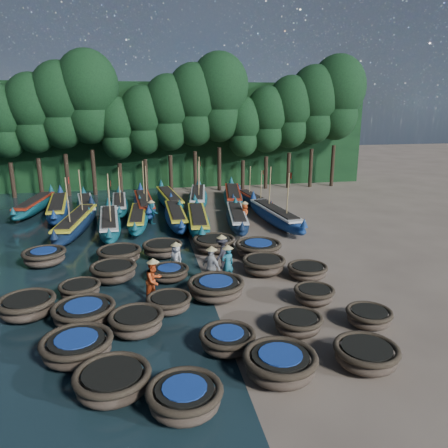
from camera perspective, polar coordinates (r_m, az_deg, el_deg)
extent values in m
plane|color=#7C6C5B|center=(22.32, -3.16, -5.79)|extent=(120.00, 120.00, 0.00)
cube|color=black|center=(44.30, -7.58, 11.40)|extent=(40.00, 3.00, 10.00)
ellipsoid|color=brown|center=(13.66, -14.31, -19.62)|extent=(2.39, 2.39, 0.71)
torus|color=#382F21|center=(13.47, -14.41, -18.46)|extent=(2.24, 2.24, 0.22)
cylinder|color=black|center=(13.45, -14.42, -18.31)|extent=(1.70, 1.70, 0.06)
ellipsoid|color=brown|center=(12.75, -5.13, -22.02)|extent=(2.49, 2.49, 0.71)
torus|color=#382F21|center=(12.55, -5.17, -20.81)|extent=(2.11, 2.11, 0.22)
cylinder|color=black|center=(12.53, -5.18, -20.65)|extent=(1.59, 1.59, 0.06)
cylinder|color=navy|center=(12.50, -5.18, -20.49)|extent=(1.23, 1.23, 0.04)
ellipsoid|color=brown|center=(14.03, 7.32, -18.07)|extent=(2.20, 2.20, 0.75)
torus|color=#382F21|center=(13.84, 7.37, -16.86)|extent=(2.30, 2.30, 0.23)
cylinder|color=black|center=(13.82, 7.38, -16.70)|extent=(1.74, 1.74, 0.07)
cylinder|color=navy|center=(13.79, 7.38, -16.54)|extent=(1.34, 1.34, 0.05)
ellipsoid|color=brown|center=(15.14, 18.02, -16.24)|extent=(2.44, 2.44, 0.67)
torus|color=#382F21|center=(14.98, 18.13, -15.22)|extent=(2.09, 2.09, 0.20)
cylinder|color=black|center=(14.96, 18.14, -15.08)|extent=(1.59, 1.59, 0.06)
ellipsoid|color=brown|center=(15.53, -18.61, -15.32)|extent=(2.31, 2.31, 0.72)
torus|color=#382F21|center=(15.36, -18.72, -14.24)|extent=(2.36, 2.36, 0.22)
cylinder|color=black|center=(15.34, -18.74, -14.10)|extent=(1.80, 1.80, 0.07)
cylinder|color=navy|center=(15.32, -18.75, -13.96)|extent=(1.38, 1.38, 0.04)
ellipsoid|color=brown|center=(16.53, -11.34, -12.76)|extent=(2.14, 2.14, 0.72)
torus|color=#382F21|center=(16.37, -11.40, -11.71)|extent=(2.02, 2.02, 0.22)
cylinder|color=black|center=(16.35, -11.41, -11.57)|extent=(1.51, 1.51, 0.07)
ellipsoid|color=brown|center=(15.26, 0.44, -15.20)|extent=(2.36, 2.36, 0.63)
torus|color=#382F21|center=(15.11, 0.45, -14.24)|extent=(1.93, 1.93, 0.19)
cylinder|color=black|center=(15.09, 0.45, -14.11)|extent=(1.46, 1.46, 0.06)
cylinder|color=navy|center=(15.08, 0.45, -13.99)|extent=(1.13, 1.13, 0.04)
ellipsoid|color=brown|center=(16.53, 9.62, -12.89)|extent=(1.81, 1.81, 0.61)
torus|color=#382F21|center=(16.39, 9.66, -12.01)|extent=(1.82, 1.82, 0.18)
cylinder|color=black|center=(16.38, 9.67, -11.90)|extent=(1.37, 1.37, 0.06)
ellipsoid|color=brown|center=(17.63, 18.38, -11.65)|extent=(1.64, 1.64, 0.58)
torus|color=#382F21|center=(17.51, 18.46, -10.85)|extent=(1.74, 1.74, 0.18)
cylinder|color=black|center=(17.49, 18.47, -10.75)|extent=(1.31, 1.31, 0.05)
ellipsoid|color=brown|center=(18.94, -24.29, -10.05)|extent=(2.12, 2.12, 0.75)
torus|color=#382F21|center=(18.80, -24.41, -9.08)|extent=(2.21, 2.21, 0.23)
cylinder|color=black|center=(18.78, -24.43, -8.96)|extent=(1.67, 1.67, 0.07)
ellipsoid|color=brown|center=(17.73, -17.80, -11.25)|extent=(2.55, 2.55, 0.69)
torus|color=#382F21|center=(17.59, -17.88, -10.30)|extent=(2.39, 2.39, 0.21)
cylinder|color=black|center=(17.57, -17.90, -10.18)|extent=(1.83, 1.83, 0.06)
cylinder|color=navy|center=(17.55, -17.91, -10.06)|extent=(1.41, 1.41, 0.04)
ellipsoid|color=brown|center=(17.94, -7.18, -10.41)|extent=(1.81, 1.81, 0.60)
torus|color=#382F21|center=(17.82, -7.21, -9.60)|extent=(1.83, 1.83, 0.18)
cylinder|color=black|center=(17.80, -7.22, -9.49)|extent=(1.38, 1.38, 0.05)
ellipsoid|color=brown|center=(18.92, -1.06, -8.64)|extent=(2.72, 2.72, 0.73)
torus|color=#382F21|center=(18.78, -1.06, -7.69)|extent=(2.46, 2.46, 0.22)
cylinder|color=black|center=(18.76, -1.06, -7.57)|extent=(1.88, 1.88, 0.07)
cylinder|color=navy|center=(18.75, -1.06, -7.44)|extent=(1.45, 1.45, 0.04)
ellipsoid|color=brown|center=(18.86, 11.67, -9.25)|extent=(2.01, 2.01, 0.62)
torus|color=#382F21|center=(18.74, 11.72, -8.44)|extent=(1.72, 1.72, 0.19)
cylinder|color=black|center=(18.72, 11.73, -8.34)|extent=(1.29, 1.29, 0.06)
ellipsoid|color=brown|center=(19.96, -18.28, -8.34)|extent=(2.17, 2.17, 0.59)
torus|color=#382F21|center=(19.85, -18.35, -7.61)|extent=(1.79, 1.79, 0.18)
cylinder|color=black|center=(19.84, -18.36, -7.51)|extent=(1.35, 1.35, 0.05)
ellipsoid|color=brown|center=(21.24, -14.21, -6.32)|extent=(2.02, 2.02, 0.75)
torus|color=#382F21|center=(21.11, -14.27, -5.43)|extent=(2.19, 2.19, 0.23)
cylinder|color=black|center=(21.10, -14.28, -5.31)|extent=(1.65, 1.65, 0.07)
ellipsoid|color=brown|center=(20.92, -7.15, -6.54)|extent=(2.06, 2.06, 0.57)
torus|color=#382F21|center=(20.83, -7.17, -5.86)|extent=(1.88, 1.88, 0.17)
cylinder|color=black|center=(20.81, -7.18, -5.77)|extent=(1.43, 1.43, 0.05)
cylinder|color=navy|center=(20.80, -7.18, -5.68)|extent=(1.10, 1.10, 0.03)
ellipsoid|color=brown|center=(21.56, 5.20, -5.58)|extent=(2.04, 2.04, 0.72)
torus|color=#382F21|center=(21.44, 5.22, -4.74)|extent=(2.15, 2.15, 0.22)
cylinder|color=black|center=(21.43, 5.22, -4.63)|extent=(1.62, 1.62, 0.07)
ellipsoid|color=brown|center=(21.34, 10.83, -6.23)|extent=(2.33, 2.33, 0.59)
torus|color=#382F21|center=(21.24, 10.87, -5.54)|extent=(1.92, 1.92, 0.18)
cylinder|color=black|center=(21.23, 10.88, -5.45)|extent=(1.46, 1.46, 0.05)
ellipsoid|color=brown|center=(24.36, -22.39, -4.21)|extent=(2.20, 2.20, 0.74)
torus|color=#382F21|center=(24.25, -22.47, -3.44)|extent=(2.21, 2.21, 0.22)
cylinder|color=black|center=(24.24, -22.48, -3.34)|extent=(1.67, 1.67, 0.07)
cylinder|color=navy|center=(24.23, -22.49, -3.24)|extent=(1.28, 1.28, 0.04)
ellipsoid|color=brown|center=(23.50, -13.50, -4.16)|extent=(2.38, 2.38, 0.72)
torus|color=#382F21|center=(23.39, -13.55, -3.37)|extent=(2.31, 2.31, 0.22)
cylinder|color=black|center=(23.38, -13.56, -3.27)|extent=(1.76, 1.76, 0.07)
ellipsoid|color=brown|center=(24.04, -8.04, -3.43)|extent=(2.19, 2.19, 0.71)
torus|color=#382F21|center=(23.93, -8.07, -2.67)|extent=(2.18, 2.18, 0.22)
cylinder|color=black|center=(23.92, -8.08, -2.57)|extent=(1.65, 1.65, 0.06)
ellipsoid|color=brown|center=(24.64, -1.31, -2.79)|extent=(2.27, 2.27, 0.72)
torus|color=#382F21|center=(24.54, -1.32, -2.04)|extent=(2.41, 2.41, 0.22)
cylinder|color=black|center=(24.53, -1.32, -1.95)|extent=(1.84, 1.84, 0.07)
ellipsoid|color=brown|center=(23.84, 4.48, -3.45)|extent=(3.12, 3.12, 0.74)
torus|color=#382F21|center=(23.73, 4.50, -2.66)|extent=(2.53, 2.53, 0.22)
cylinder|color=black|center=(23.71, 4.50, -2.56)|extent=(1.94, 1.94, 0.07)
cylinder|color=navy|center=(23.70, 4.51, -2.46)|extent=(1.49, 1.49, 0.04)
ellipsoid|color=#0F2137|center=(29.66, -18.75, -0.05)|extent=(2.77, 9.05, 1.11)
cone|color=#0F2137|center=(33.58, -16.98, 3.14)|extent=(0.49, 0.49, 0.67)
cone|color=#0F2137|center=(25.48, -21.35, -1.23)|extent=(0.49, 0.49, 0.56)
cube|color=yellow|center=(29.54, -18.83, 0.83)|extent=(2.08, 7.00, 0.13)
cube|color=black|center=(29.52, -18.84, 0.99)|extent=(1.66, 6.08, 0.11)
cylinder|color=#997F4C|center=(30.49, -18.20, 3.86)|extent=(0.08, 0.26, 3.12)
cylinder|color=#997F4C|center=(27.65, -19.72, 2.58)|extent=(0.08, 0.26, 3.12)
plane|color=red|center=(27.35, -19.64, 5.37)|extent=(0.00, 0.39, 0.39)
ellipsoid|color=#105B5E|center=(29.27, -14.75, -0.01)|extent=(2.00, 8.37, 1.04)
cone|color=#105B5E|center=(33.04, -14.86, 2.95)|extent=(0.46, 0.46, 0.62)
cone|color=#105B5E|center=(25.20, -14.79, -1.04)|extent=(0.46, 0.46, 0.52)
cube|color=silver|center=(29.16, -14.81, 0.82)|extent=(1.48, 6.49, 0.12)
cube|color=black|center=(29.14, -14.82, 0.98)|extent=(1.15, 5.64, 0.10)
cylinder|color=#997F4C|center=(30.10, -14.78, 3.67)|extent=(0.07, 0.25, 2.90)
cylinder|color=#997F4C|center=(27.36, -14.75, 2.51)|extent=(0.07, 0.25, 2.90)
plane|color=red|center=(27.11, -14.60, 5.14)|extent=(0.00, 0.36, 0.36)
ellipsoid|color=#105B5E|center=(30.26, -11.18, 0.64)|extent=(1.74, 7.71, 0.96)
cone|color=#105B5E|center=(33.75, -10.97, 3.28)|extent=(0.42, 0.42, 0.57)
cone|color=#105B5E|center=(26.52, -11.59, -0.21)|extent=(0.42, 0.42, 0.48)
cube|color=yellow|center=(30.16, -11.22, 1.38)|extent=(1.29, 5.97, 0.11)
cube|color=black|center=(30.15, -11.23, 1.52)|extent=(0.99, 5.20, 0.10)
ellipsoid|color=navy|center=(30.38, -6.32, 0.96)|extent=(1.48, 8.07, 1.01)
cone|color=navy|center=(34.05, -6.96, 3.66)|extent=(0.44, 0.44, 0.61)
cone|color=navy|center=(26.44, -5.59, 0.12)|extent=(0.44, 0.44, 0.50)
cube|color=yellow|center=(30.28, -6.35, 1.73)|extent=(1.08, 6.26, 0.12)
cube|color=black|center=(30.26, -6.35, 1.88)|extent=(0.81, 5.45, 0.10)
ellipsoid|color=#105B5E|center=(28.97, -3.43, 0.36)|extent=(2.21, 8.57, 1.06)
cone|color=#105B5E|center=(32.82, -3.84, 3.40)|extent=(0.47, 0.47, 0.64)
cone|color=#105B5E|center=(24.83, -2.94, -0.71)|extent=(0.47, 0.47, 0.53)
cube|color=yellow|center=(28.86, -3.45, 1.21)|extent=(1.64, 6.64, 0.13)
cube|color=black|center=(28.84, -3.45, 1.37)|extent=(1.29, 5.77, 0.11)
ellipsoid|color=#0F2137|center=(29.81, 1.71, 0.75)|extent=(2.55, 8.09, 1.00)
cone|color=#0F2137|center=(33.43, 1.18, 3.53)|extent=(0.44, 0.44, 0.60)
cone|color=#0F2137|center=(25.92, 2.40, -0.16)|extent=(0.44, 0.44, 0.50)
cube|color=silver|center=(29.71, 1.71, 1.53)|extent=(1.91, 6.26, 0.12)
cube|color=black|center=(29.69, 1.71, 1.68)|extent=(1.53, 5.43, 0.10)
ellipsoid|color=navy|center=(30.32, 6.69, 1.00)|extent=(2.50, 8.83, 1.09)
cone|color=navy|center=(33.98, 3.84, 3.88)|extent=(0.48, 0.48, 0.65)
cone|color=navy|center=(26.47, 10.43, 0.15)|extent=(0.48, 0.48, 0.54)
cube|color=silver|center=(30.21, 6.72, 1.84)|extent=(1.86, 6.83, 0.13)
cube|color=black|center=(30.19, 6.72, 2.00)|extent=(1.48, 5.94, 0.11)
cylinder|color=#997F4C|center=(31.15, 6.01, 4.69)|extent=(0.08, 0.26, 3.05)
cylinder|color=#997F4C|center=(28.53, 8.32, 3.61)|extent=(0.08, 0.26, 3.05)
plane|color=red|center=(28.36, 8.73, 6.25)|extent=(0.00, 0.38, 0.38)
ellipsoid|color=#105B5E|center=(36.35, -23.47, 2.18)|extent=(2.55, 8.19, 1.01)
cone|color=#105B5E|center=(39.86, -21.68, 4.41)|extent=(0.44, 0.44, 0.60)
cone|color=#105B5E|center=(32.66, -25.88, 1.59)|extent=(0.44, 0.44, 0.50)
cube|color=#9B2613|center=(36.27, -23.54, 2.83)|extent=(1.91, 6.34, 0.12)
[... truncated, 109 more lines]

